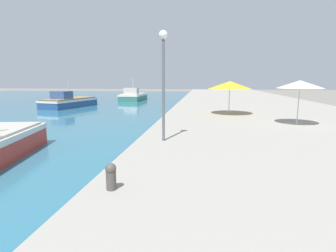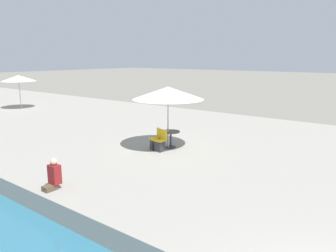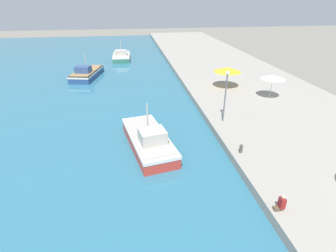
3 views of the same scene
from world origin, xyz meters
TOP-DOWN VIEW (x-y plane):
  - quay_promenade at (8.00, 37.00)m, footprint 16.00×90.00m
  - fishing_boat_near at (-5.69, 16.89)m, footprint 4.04×7.70m
  - fishing_boat_mid at (-12.96, 37.83)m, footprint 4.36×7.56m
  - fishing_boat_far at (-8.09, 49.02)m, footprint 3.13×6.60m
  - cafe_umbrella_white at (8.31, 24.50)m, footprint 2.54×2.54m
  - cafe_umbrella_striped at (4.81, 28.75)m, footprint 3.24×3.24m
  - person_at_quay at (0.55, 8.58)m, footprint 0.52×0.36m
  - mooring_bollard at (0.71, 14.23)m, footprint 0.26×0.26m
  - lamppost at (1.19, 19.45)m, footprint 0.36×0.36m

SIDE VIEW (x-z plane):
  - quay_promenade at x=8.00m, z-range 0.00..0.66m
  - fishing_boat_mid at x=-12.96m, z-range -0.97..2.40m
  - fishing_boat_far at x=-8.09m, z-range -0.99..2.43m
  - fishing_boat_near at x=-5.69m, z-range -1.06..2.59m
  - mooring_bollard at x=0.71m, z-range 0.68..1.33m
  - person_at_quay at x=0.55m, z-range 0.60..1.56m
  - cafe_umbrella_striped at x=4.81m, z-range 1.61..4.10m
  - cafe_umbrella_white at x=8.31m, z-range 1.71..4.26m
  - lamppost at x=1.19m, z-range 1.47..6.03m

